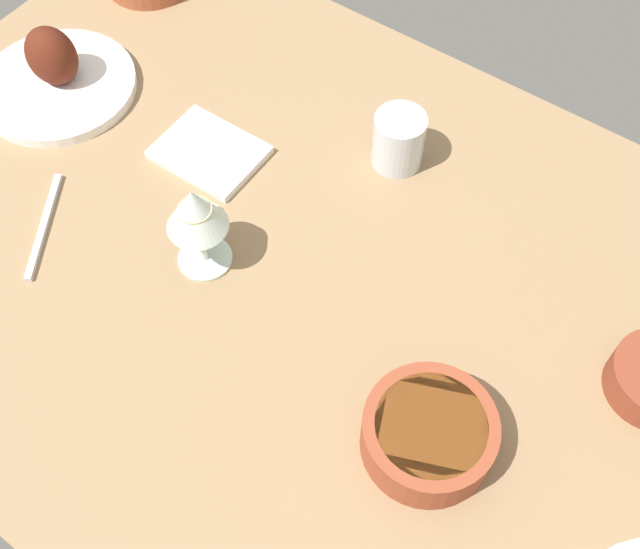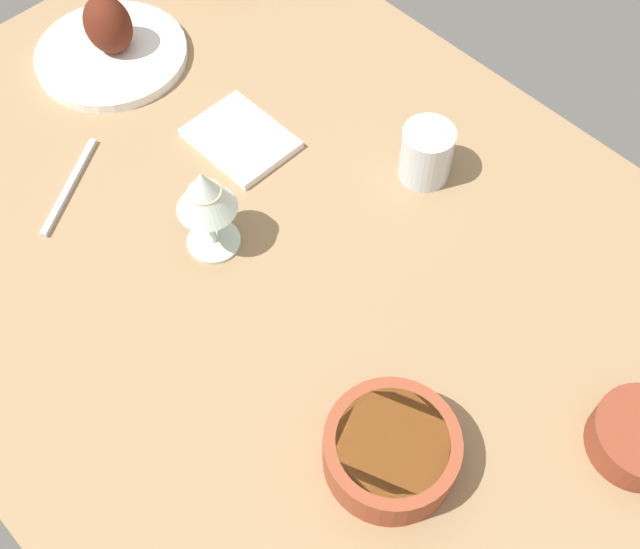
{
  "view_description": "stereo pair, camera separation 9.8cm",
  "coord_description": "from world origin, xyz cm",
  "px_view_note": "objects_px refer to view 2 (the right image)",
  "views": [
    {
      "loc": [
        -30.34,
        42.7,
        89.14
      ],
      "look_at": [
        0.0,
        0.0,
        6.0
      ],
      "focal_mm": 44.51,
      "sensor_mm": 36.0,
      "label": 1
    },
    {
      "loc": [
        -37.77,
        36.3,
        89.14
      ],
      "look_at": [
        0.0,
        0.0,
        6.0
      ],
      "focal_mm": 44.51,
      "sensor_mm": 36.0,
      "label": 2
    }
  ],
  "objects_px": {
    "fork_loose": "(70,186)",
    "plate_near_viewer": "(110,44)",
    "folded_napkin": "(241,139)",
    "water_tumbler": "(426,153)",
    "wine_glass": "(205,195)",
    "bowl_soup": "(391,450)"
  },
  "relations": [
    {
      "from": "plate_near_viewer",
      "to": "wine_glass",
      "type": "relative_size",
      "value": 1.65
    },
    {
      "from": "bowl_soup",
      "to": "water_tumbler",
      "type": "relative_size",
      "value": 1.81
    },
    {
      "from": "wine_glass",
      "to": "folded_napkin",
      "type": "bearing_deg",
      "value": -52.23
    },
    {
      "from": "fork_loose",
      "to": "plate_near_viewer",
      "type": "bearing_deg",
      "value": 8.5
    },
    {
      "from": "wine_glass",
      "to": "fork_loose",
      "type": "height_order",
      "value": "wine_glass"
    },
    {
      "from": "wine_glass",
      "to": "water_tumbler",
      "type": "bearing_deg",
      "value": -111.35
    },
    {
      "from": "water_tumbler",
      "to": "plate_near_viewer",
      "type": "bearing_deg",
      "value": 19.64
    },
    {
      "from": "plate_near_viewer",
      "to": "water_tumbler",
      "type": "bearing_deg",
      "value": -160.36
    },
    {
      "from": "plate_near_viewer",
      "to": "folded_napkin",
      "type": "distance_m",
      "value": 0.27
    },
    {
      "from": "fork_loose",
      "to": "folded_napkin",
      "type": "bearing_deg",
      "value": -55.9
    },
    {
      "from": "plate_near_viewer",
      "to": "wine_glass",
      "type": "height_order",
      "value": "wine_glass"
    },
    {
      "from": "folded_napkin",
      "to": "plate_near_viewer",
      "type": "bearing_deg",
      "value": 6.12
    },
    {
      "from": "wine_glass",
      "to": "folded_napkin",
      "type": "distance_m",
      "value": 0.2
    },
    {
      "from": "plate_near_viewer",
      "to": "bowl_soup",
      "type": "distance_m",
      "value": 0.75
    },
    {
      "from": "water_tumbler",
      "to": "fork_loose",
      "type": "distance_m",
      "value": 0.49
    },
    {
      "from": "folded_napkin",
      "to": "water_tumbler",
      "type": "bearing_deg",
      "value": -146.55
    },
    {
      "from": "bowl_soup",
      "to": "water_tumbler",
      "type": "bearing_deg",
      "value": -53.04
    },
    {
      "from": "fork_loose",
      "to": "water_tumbler",
      "type": "bearing_deg",
      "value": -72.93
    },
    {
      "from": "bowl_soup",
      "to": "water_tumbler",
      "type": "xyz_separation_m",
      "value": [
        0.25,
        -0.33,
        0.01
      ]
    },
    {
      "from": "bowl_soup",
      "to": "fork_loose",
      "type": "distance_m",
      "value": 0.57
    },
    {
      "from": "bowl_soup",
      "to": "fork_loose",
      "type": "bearing_deg",
      "value": 3.63
    },
    {
      "from": "plate_near_viewer",
      "to": "folded_napkin",
      "type": "relative_size",
      "value": 1.62
    }
  ]
}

